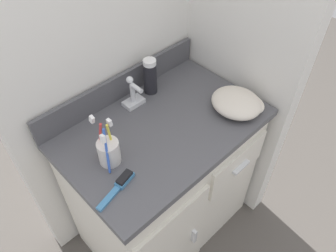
{
  "coord_description": "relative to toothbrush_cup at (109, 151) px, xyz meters",
  "views": [
    {
      "loc": [
        -0.63,
        -0.68,
        1.73
      ],
      "look_at": [
        0.0,
        -0.03,
        0.81
      ],
      "focal_mm": 35.0,
      "sensor_mm": 36.0,
      "label": 1
    }
  ],
  "objects": [
    {
      "name": "hand_towel",
      "position": [
        0.56,
        -0.15,
        -0.02
      ],
      "size": [
        0.2,
        0.22,
        0.07
      ],
      "color": "beige",
      "rests_on": "vanity"
    },
    {
      "name": "backsplash",
      "position": [
        0.26,
        0.25,
        0.0
      ],
      "size": [
        0.84,
        0.02,
        0.11
      ],
      "color": "#4C4C51",
      "rests_on": "vanity"
    },
    {
      "name": "toothbrush_cup",
      "position": [
        0.0,
        0.0,
        0.0
      ],
      "size": [
        0.08,
        0.12,
        0.2
      ],
      "color": "silver",
      "rests_on": "vanity"
    },
    {
      "name": "vanity",
      "position": [
        0.26,
        -0.01,
        -0.43
      ],
      "size": [
        0.84,
        0.56,
        0.79
      ],
      "color": "silver",
      "rests_on": "ground_plane"
    },
    {
      "name": "wall_right",
      "position": [
        0.73,
        -0.01,
        0.26
      ],
      "size": [
        0.08,
        0.62,
        2.2
      ],
      "primitive_type": "cube",
      "color": "silver",
      "rests_on": "ground_plane"
    },
    {
      "name": "hairbrush",
      "position": [
        -0.04,
        -0.11,
        -0.04
      ],
      "size": [
        0.18,
        0.07,
        0.03
      ],
      "rotation": [
        0.0,
        0.0,
        0.24
      ],
      "color": "teal",
      "rests_on": "vanity"
    },
    {
      "name": "sink_faucet",
      "position": [
        0.26,
        0.18,
        -0.01
      ],
      "size": [
        0.09,
        0.09,
        0.14
      ],
      "color": "silver",
      "rests_on": "vanity"
    },
    {
      "name": "ground_plane",
      "position": [
        0.26,
        -0.01,
        -0.84
      ],
      "size": [
        6.0,
        6.0,
        0.0
      ],
      "primitive_type": "plane",
      "color": "#4C4742"
    },
    {
      "name": "wall_back",
      "position": [
        0.26,
        0.31,
        0.26
      ],
      "size": [
        1.02,
        0.08,
        2.2
      ],
      "primitive_type": "cube",
      "color": "silver",
      "rests_on": "ground_plane"
    },
    {
      "name": "shaving_cream_can",
      "position": [
        0.37,
        0.19,
        0.03
      ],
      "size": [
        0.06,
        0.06,
        0.17
      ],
      "color": "black",
      "rests_on": "vanity"
    }
  ]
}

